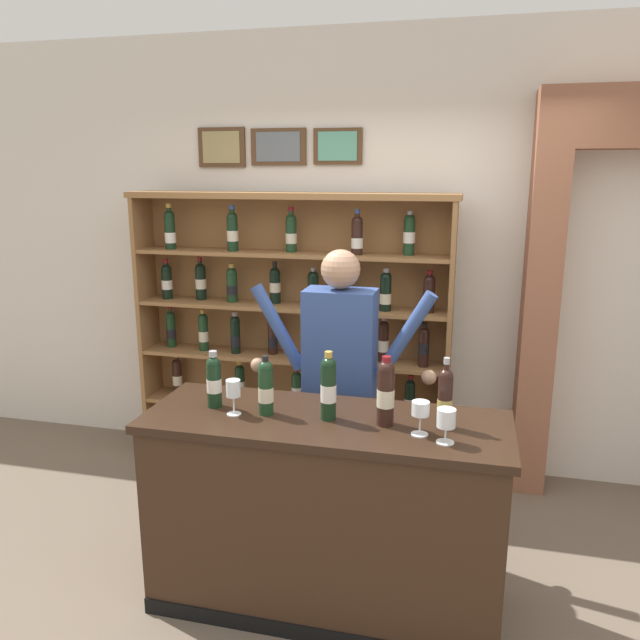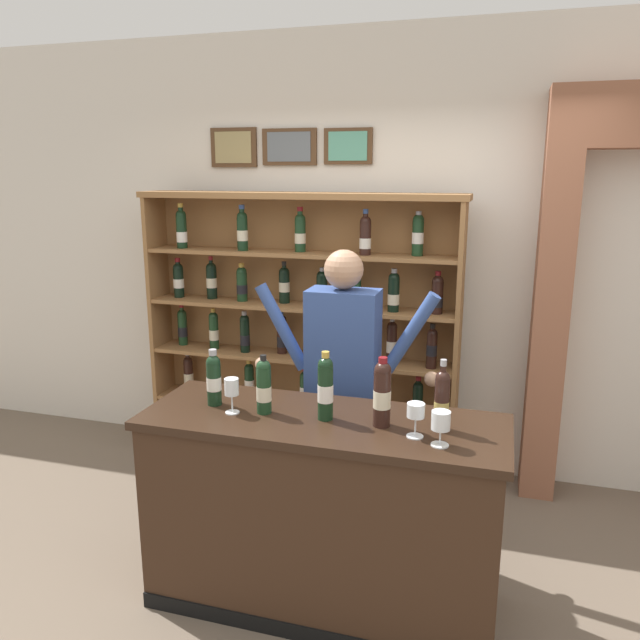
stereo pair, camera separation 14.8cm
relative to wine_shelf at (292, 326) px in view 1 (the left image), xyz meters
The scene contains 13 objects.
ground_plane 1.85m from the wine_shelf, 64.64° to the right, with size 14.00×14.00×0.02m, color #6B5B4C.
back_wall 0.87m from the wine_shelf, 27.27° to the left, with size 12.00×0.19×3.01m.
wine_shelf is the anchor object (origin of this frame).
tasting_counter 1.59m from the wine_shelf, 67.81° to the right, with size 1.70×0.61×0.97m.
shopkeeper 0.92m from the wine_shelf, 56.94° to the right, with size 1.05×0.22×1.68m.
tasting_bottle_rosso 1.36m from the wine_shelf, 89.58° to the right, with size 0.07×0.07×0.28m.
tasting_bottle_super_tuscan 1.42m from the wine_shelf, 78.56° to the right, with size 0.07×0.07×0.28m.
tasting_bottle_brunello 1.50m from the wine_shelf, 67.30° to the right, with size 0.07×0.07×0.32m.
tasting_bottle_riserva 1.63m from the wine_shelf, 58.76° to the right, with size 0.08×0.08×0.32m.
tasting_bottle_bianco 1.75m from the wine_shelf, 50.96° to the right, with size 0.07×0.07×0.32m.
wine_glass_right 1.89m from the wine_shelf, 53.80° to the right, with size 0.08×0.08×0.15m.
wine_glass_left 1.78m from the wine_shelf, 55.61° to the right, with size 0.08×0.08×0.15m.
wine_glass_spare 1.45m from the wine_shelf, 84.51° to the right, with size 0.07×0.07×0.17m.
Camera 1 is at (0.52, -2.61, 2.08)m, focal length 34.83 mm.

